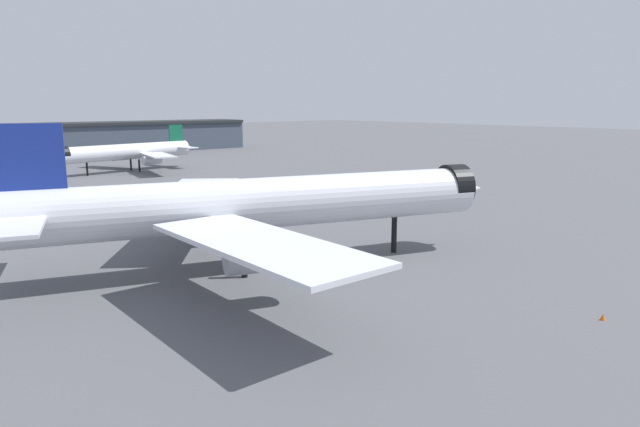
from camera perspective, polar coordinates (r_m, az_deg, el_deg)
name	(u,v)px	position (r m, az deg, el deg)	size (l,w,h in m)	color
ground	(267,264)	(74.66, -5.47, -5.17)	(900.00, 900.00, 0.00)	#56565B
airliner_near_gate	(256,205)	(71.42, -6.54, 0.91)	(67.00, 59.86, 18.85)	silver
airliner_far_taxiway	(129,152)	(183.21, -18.94, 5.97)	(47.56, 43.16, 13.91)	silver
terminal_building	(42,140)	(248.43, -26.55, 6.76)	(171.25, 31.56, 20.87)	#3D4756
service_truck_front	(49,225)	(100.54, -25.93, -1.05)	(3.14, 5.74, 3.00)	black
baggage_tug_wing	(327,206)	(110.31, 0.70, 0.77)	(3.57, 3.07, 1.85)	black
traffic_cone_near_nose	(603,317)	(62.42, 26.91, -9.39)	(0.53, 0.53, 0.66)	#F2600C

